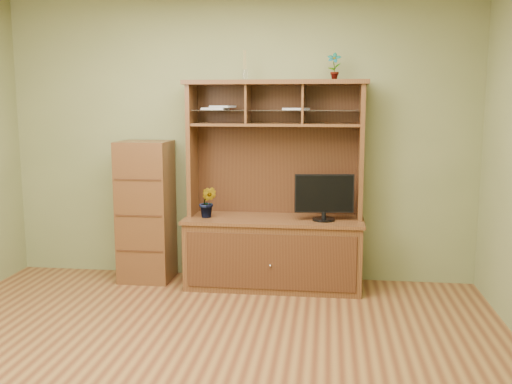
# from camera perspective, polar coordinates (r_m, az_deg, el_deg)

# --- Properties ---
(room) EXTENTS (4.54, 4.04, 2.74)m
(room) POSITION_cam_1_polar(r_m,az_deg,el_deg) (3.54, -6.81, 3.21)
(room) COLOR #582D19
(room) RESTS_ON ground
(media_hutch) EXTENTS (1.66, 0.61, 1.90)m
(media_hutch) POSITION_cam_1_polar(r_m,az_deg,el_deg) (5.30, 1.80, -3.91)
(media_hutch) COLOR #432413
(media_hutch) RESTS_ON room
(monitor) EXTENTS (0.53, 0.20, 0.42)m
(monitor) POSITION_cam_1_polar(r_m,az_deg,el_deg) (5.13, 6.83, -0.43)
(monitor) COLOR black
(monitor) RESTS_ON media_hutch
(orchid_plant) EXTENTS (0.17, 0.15, 0.29)m
(orchid_plant) POSITION_cam_1_polar(r_m,az_deg,el_deg) (5.26, -4.84, -1.02)
(orchid_plant) COLOR #35581E
(orchid_plant) RESTS_ON media_hutch
(top_plant) EXTENTS (0.14, 0.11, 0.24)m
(top_plant) POSITION_cam_1_polar(r_m,az_deg,el_deg) (5.23, 7.81, 12.38)
(top_plant) COLOR #336021
(top_plant) RESTS_ON media_hutch
(reed_diffuser) EXTENTS (0.05, 0.05, 0.27)m
(reed_diffuser) POSITION_cam_1_polar(r_m,az_deg,el_deg) (5.29, -1.13, 12.24)
(reed_diffuser) COLOR silver
(reed_diffuser) RESTS_ON media_hutch
(magazines) EXTENTS (1.00, 0.22, 0.04)m
(magazines) POSITION_cam_1_polar(r_m,az_deg,el_deg) (5.28, -1.25, 8.38)
(magazines) COLOR silver
(magazines) RESTS_ON media_hutch
(side_cabinet) EXTENTS (0.48, 0.44, 1.34)m
(side_cabinet) POSITION_cam_1_polar(r_m,az_deg,el_deg) (5.56, -10.94, -1.90)
(side_cabinet) COLOR #432413
(side_cabinet) RESTS_ON room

